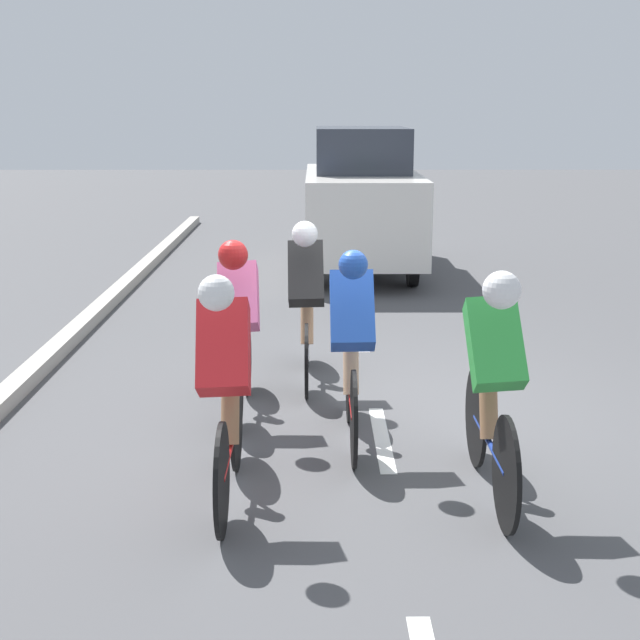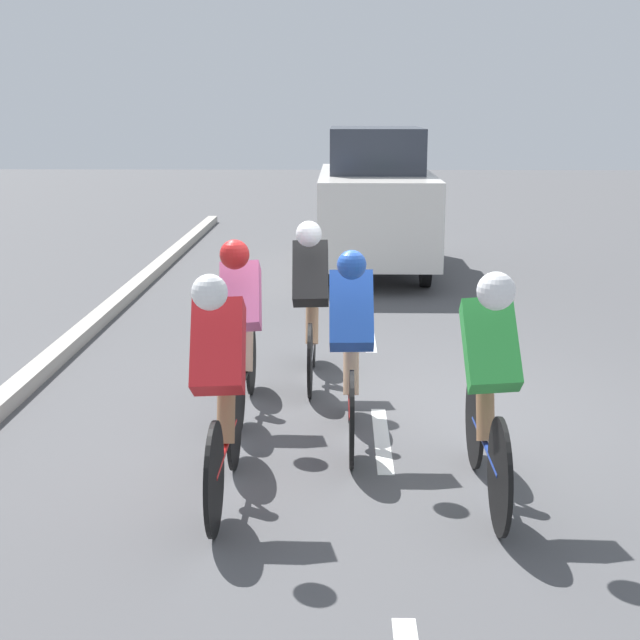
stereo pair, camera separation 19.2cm
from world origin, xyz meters
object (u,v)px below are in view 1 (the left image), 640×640
Objects in this scene: cyclist_red at (226,385)px; support_car at (361,200)px; cyclist_pink at (240,321)px; cyclist_green at (493,380)px; cyclist_black at (306,297)px; cyclist_blue at (352,344)px.

cyclist_red is 8.63m from support_car.
cyclist_pink is 0.39× the size of support_car.
cyclist_pink is (1.75, -1.66, -0.01)m from cyclist_green.
support_car is (-1.34, -6.81, 0.29)m from cyclist_pink.
cyclist_red is at bearing 81.43° from support_car.
cyclist_black is at bearing -100.59° from cyclist_red.
cyclist_green is 2.81m from cyclist_black.
cyclist_green is 1.10× the size of cyclist_pink.
cyclist_pink is (0.54, 0.87, -0.01)m from cyclist_black.
cyclist_green is 1.06× the size of cyclist_blue.
cyclist_green is 1.30m from cyclist_blue.
cyclist_red is at bearing 79.41° from cyclist_black.
cyclist_pink is 1.72m from cyclist_red.
support_car reaches higher than cyclist_black.
cyclist_pink is 0.93× the size of cyclist_red.
cyclist_red is at bearing 91.77° from cyclist_pink.
cyclist_black is at bearing -64.38° from cyclist_green.
cyclist_black is (1.22, -2.54, -0.00)m from cyclist_green.
cyclist_red reaches higher than cyclist_pink.
cyclist_black is at bearing -121.61° from cyclist_pink.
cyclist_blue is at bearing 86.58° from support_car.
support_car reaches higher than cyclist_blue.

